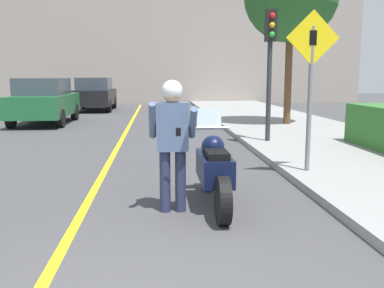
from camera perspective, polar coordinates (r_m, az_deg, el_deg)
road_center_line at (r=8.92m, az=-10.97°, el=-2.42°), size 0.12×36.00×0.01m
building_backdrop at (r=28.86m, az=-5.66°, el=15.13°), size 28.00×1.20×9.69m
motorcycle at (r=5.83m, az=2.96°, el=-3.41°), size 0.62×2.17×1.28m
person_biker at (r=5.43m, az=-2.62°, el=1.55°), size 0.59×0.47×1.70m
crossing_sign at (r=7.53m, az=15.58°, el=8.75°), size 0.91×0.08×2.70m
traffic_light at (r=10.92m, az=10.38°, el=12.23°), size 0.26×0.30×3.22m
parked_car_green at (r=16.73m, az=-19.09°, el=5.47°), size 1.88×4.20×1.68m
parked_car_black at (r=22.63m, az=-12.82°, el=6.53°), size 1.88×4.20×1.68m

